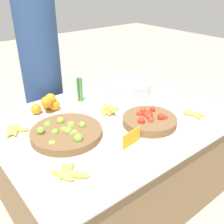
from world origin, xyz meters
name	(u,v)px	position (x,y,z in m)	size (l,w,h in m)	color
ground_plane	(112,190)	(0.00, 0.00, 0.00)	(12.00, 12.00, 0.00)	#A39E93
market_table	(112,157)	(0.00, 0.00, 0.33)	(1.53, 1.19, 0.66)	olive
lime_bowl	(66,133)	(-0.36, 0.00, 0.69)	(0.43, 0.43, 0.09)	brown
tomato_basket	(149,120)	(0.15, -0.21, 0.69)	(0.36, 0.36, 0.08)	brown
orange_pile	(48,104)	(-0.29, 0.37, 0.72)	(0.21, 0.14, 0.13)	orange
metal_bowl	(128,86)	(0.40, 0.28, 0.71)	(0.40, 0.40, 0.10)	#B7B7BF
price_sign	(132,138)	(-0.11, -0.31, 0.71)	(0.15, 0.03, 0.09)	orange
veg_bundle	(80,90)	(-0.02, 0.37, 0.76)	(0.04, 0.04, 0.19)	#4C8E42
banana_bunch_front_right	(68,173)	(-0.53, -0.32, 0.68)	(0.16, 0.19, 0.04)	#EFDB4C
banana_bunch_middle_left	(194,114)	(0.47, -0.33, 0.68)	(0.11, 0.16, 0.03)	#EFDB4C
banana_bunch_front_left	(14,130)	(-0.59, 0.25, 0.68)	(0.16, 0.15, 0.03)	#EFDB4C
banana_bunch_middle_right	(110,110)	(0.04, 0.07, 0.69)	(0.17, 0.15, 0.06)	#EFDB4C
vendor_person	(41,71)	(-0.09, 0.87, 0.80)	(0.34, 0.34, 1.72)	navy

